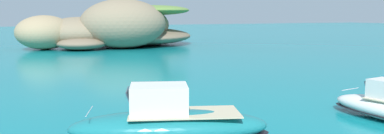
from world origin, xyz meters
The scene contains 3 objects.
islet_large centered at (11.53, 68.50, 3.44)m, with size 27.78×27.94×8.52m.
islet_small centered at (-0.07, 67.45, 2.61)m, with size 20.56×17.90×5.74m.
motorboat_teal centered at (-2.27, 12.77, 0.93)m, with size 9.86×5.70×2.78m.
Camera 1 is at (-8.59, -4.15, 6.02)m, focal length 37.50 mm.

